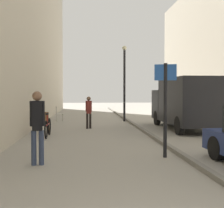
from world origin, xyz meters
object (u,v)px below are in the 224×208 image
pedestrian_mid_block (37,123)px  delivery_van (185,102)px  pedestrian_main_foreground (89,110)px  lamp_post (124,78)px  street_sign_post (165,102)px  bicycle_leaning (48,128)px  cafe_chair_near_window (44,121)px  cafe_chair_by_doorway (58,113)px

pedestrian_mid_block → delivery_van: bearing=-137.2°
pedestrian_main_foreground → lamp_post: (2.30, 3.63, 1.79)m
delivery_van → street_sign_post: 6.61m
bicycle_leaning → lamp_post: bearing=57.2°
pedestrian_mid_block → lamp_post: (3.66, 10.91, 1.67)m
pedestrian_main_foreground → cafe_chair_near_window: size_ratio=1.71×
delivery_van → cafe_chair_by_doorway: (-6.61, 4.62, -0.78)m
street_sign_post → pedestrian_main_foreground: bearing=-58.4°
lamp_post → cafe_chair_near_window: size_ratio=5.06×
delivery_van → street_sign_post: (-2.72, -6.02, 0.22)m
cafe_chair_by_doorway → cafe_chair_near_window: bearing=-8.7°
delivery_van → pedestrian_mid_block: bearing=-133.0°
street_sign_post → bicycle_leaning: bearing=-33.0°
pedestrian_main_foreground → bicycle_leaning: 3.17m
lamp_post → street_sign_post: bearing=-91.6°
street_sign_post → cafe_chair_near_window: street_sign_post is taller
street_sign_post → delivery_van: bearing=-99.4°
cafe_chair_by_doorway → bicycle_leaning: bearing=-5.6°
bicycle_leaning → cafe_chair_near_window: bicycle_leaning is taller
lamp_post → cafe_chair_by_doorway: bearing=176.3°
street_sign_post → bicycle_leaning: 5.66m
cafe_chair_by_doorway → street_sign_post: bearing=12.9°
pedestrian_mid_block → cafe_chair_by_doorway: (-0.52, 11.19, -0.51)m
pedestrian_mid_block → bicycle_leaning: pedestrian_mid_block is taller
delivery_van → bicycle_leaning: size_ratio=3.04×
pedestrian_main_foreground → pedestrian_mid_block: (-1.36, -7.28, 0.13)m
pedestrian_mid_block → street_sign_post: street_sign_post is taller
pedestrian_mid_block → cafe_chair_by_doorway: size_ratio=1.94×
delivery_van → bicycle_leaning: (-6.43, -1.91, -0.95)m
pedestrian_mid_block → pedestrian_main_foreground: bearing=-105.0°
cafe_chair_near_window → cafe_chair_by_doorway: bearing=88.6°
pedestrian_main_foreground → cafe_chair_by_doorway: pedestrian_main_foreground is taller
pedestrian_mid_block → lamp_post: bearing=-112.9°
lamp_post → bicycle_leaning: bearing=-122.6°
lamp_post → cafe_chair_near_window: lamp_post is taller
bicycle_leaning → cafe_chair_near_window: (-0.32, 1.23, 0.17)m
delivery_van → cafe_chair_by_doorway: size_ratio=5.73×
bicycle_leaning → cafe_chair_by_doorway: 6.53m
street_sign_post → cafe_chair_near_window: 6.77m
street_sign_post → cafe_chair_by_doorway: 11.37m
street_sign_post → cafe_chair_near_window: size_ratio=2.77×
pedestrian_mid_block → bicycle_leaning: bearing=-90.2°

